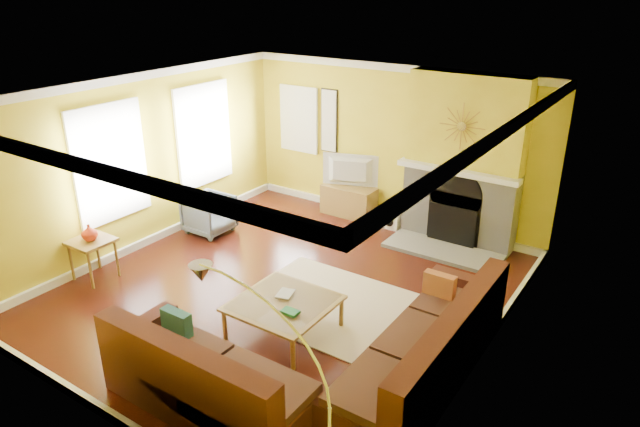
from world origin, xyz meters
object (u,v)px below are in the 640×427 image
Objects in this scene: armchair at (210,214)px; side_table at (94,259)px; sectional_sofa at (319,322)px; media_console at (349,201)px; coffee_table at (284,317)px; arc_lamp at (271,402)px.

side_table is at bearing 173.18° from armchair.
sectional_sofa reaches higher than side_table.
media_console is 2.49m from armchair.
media_console reaches higher than coffee_table.
armchair is 2.08m from side_table.
media_console is 6.17m from arc_lamp.
coffee_table is 3.09m from side_table.
sectional_sofa is 3.55× the size of media_console.
media_console is at bearing 116.65° from sectional_sofa.
media_console is 4.40m from side_table.
sectional_sofa reaches higher than armchair.
coffee_table is at bearing -120.41° from armchair.
coffee_table is at bearing 125.18° from arc_lamp.
armchair is at bearing 152.39° from sectional_sofa.
sectional_sofa is at bearing 112.95° from arc_lamp.
side_table is (-3.66, -0.28, -0.15)m from sectional_sofa.
sectional_sofa is at bearing 4.41° from side_table.
coffee_table is (-0.60, 0.13, -0.23)m from sectional_sofa.
sectional_sofa is 1.73× the size of arc_lamp.
media_console is at bearing 109.50° from coffee_table.
arc_lamp reaches higher than media_console.
sectional_sofa is 2.02m from arc_lamp.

